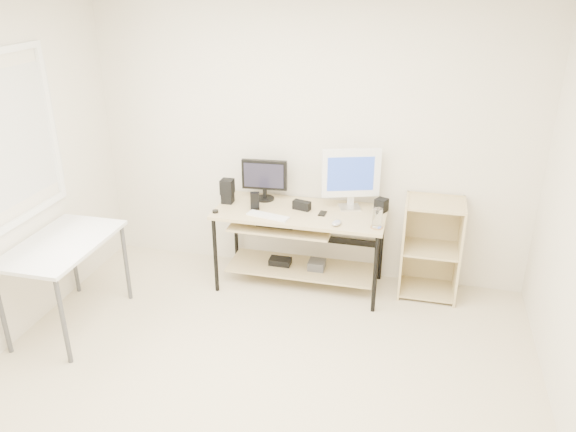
# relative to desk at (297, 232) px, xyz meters

# --- Properties ---
(room) EXTENTS (4.01, 4.01, 2.62)m
(room) POSITION_rel_desk_xyz_m (-0.11, -1.62, 0.78)
(room) COLOR beige
(room) RESTS_ON ground
(desk) EXTENTS (1.50, 0.65, 0.75)m
(desk) POSITION_rel_desk_xyz_m (0.00, 0.00, 0.00)
(desk) COLOR tan
(desk) RESTS_ON ground
(side_table) EXTENTS (0.60, 1.00, 0.75)m
(side_table) POSITION_rel_desk_xyz_m (-1.65, -1.06, 0.13)
(side_table) COLOR silver
(side_table) RESTS_ON ground
(shelf_unit) EXTENTS (0.50, 0.40, 0.90)m
(shelf_unit) POSITION_rel_desk_xyz_m (1.18, 0.16, -0.09)
(shelf_unit) COLOR #C9B57E
(shelf_unit) RESTS_ON ground
(black_monitor) EXTENTS (0.42, 0.17, 0.38)m
(black_monitor) POSITION_rel_desk_xyz_m (-0.35, 0.17, 0.43)
(black_monitor) COLOR black
(black_monitor) RESTS_ON desk
(white_imac) EXTENTS (0.50, 0.21, 0.54)m
(white_imac) POSITION_rel_desk_xyz_m (0.44, 0.16, 0.53)
(white_imac) COLOR silver
(white_imac) RESTS_ON desk
(keyboard) EXTENTS (0.39, 0.18, 0.01)m
(keyboard) POSITION_rel_desk_xyz_m (-0.22, -0.20, 0.22)
(keyboard) COLOR silver
(keyboard) RESTS_ON desk
(mouse) EXTENTS (0.10, 0.13, 0.04)m
(mouse) POSITION_rel_desk_xyz_m (0.38, -0.23, 0.23)
(mouse) COLOR #ACACB1
(mouse) RESTS_ON desk
(center_speaker) EXTENTS (0.17, 0.11, 0.08)m
(center_speaker) POSITION_rel_desk_xyz_m (0.03, 0.03, 0.25)
(center_speaker) COLOR black
(center_speaker) RESTS_ON desk
(speaker_left) EXTENTS (0.11, 0.11, 0.22)m
(speaker_left) POSITION_rel_desk_xyz_m (-0.66, 0.02, 0.33)
(speaker_left) COLOR black
(speaker_left) RESTS_ON desk
(speaker_right) EXTENTS (0.13, 0.13, 0.12)m
(speaker_right) POSITION_rel_desk_xyz_m (0.72, 0.15, 0.27)
(speaker_right) COLOR black
(speaker_right) RESTS_ON desk
(audio_controller) EXTENTS (0.09, 0.07, 0.16)m
(audio_controller) POSITION_rel_desk_xyz_m (-0.37, -0.07, 0.29)
(audio_controller) COLOR black
(audio_controller) RESTS_ON desk
(volume_puck) EXTENTS (0.06, 0.06, 0.02)m
(volume_puck) POSITION_rel_desk_xyz_m (-0.69, -0.22, 0.22)
(volume_puck) COLOR black
(volume_puck) RESTS_ON desk
(smartphone) EXTENTS (0.07, 0.11, 0.01)m
(smartphone) POSITION_rel_desk_xyz_m (0.23, -0.03, 0.22)
(smartphone) COLOR black
(smartphone) RESTS_ON desk
(coaster) EXTENTS (0.12, 0.12, 0.01)m
(coaster) POSITION_rel_desk_xyz_m (0.71, -0.20, 0.21)
(coaster) COLOR olive
(coaster) RESTS_ON desk
(drinking_glass) EXTENTS (0.10, 0.10, 0.16)m
(drinking_glass) POSITION_rel_desk_xyz_m (0.71, -0.20, 0.30)
(drinking_glass) COLOR white
(drinking_glass) RESTS_ON coaster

